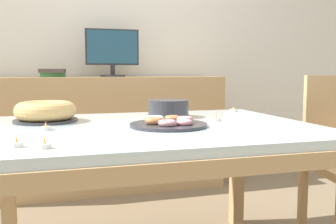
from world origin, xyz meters
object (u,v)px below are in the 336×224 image
Objects in this scene: tealight_near_cakes at (46,128)px; tealight_centre at (17,144)px; pastry_platter at (168,123)px; plate_stack at (168,109)px; book_stack at (53,73)px; cake_chocolate_round at (46,112)px; tealight_left_edge at (216,119)px; tealight_right_edge at (233,110)px; tealight_near_front at (45,145)px; computer_monitor at (112,53)px.

tealight_centre is at bearing -102.93° from tealight_near_cakes.
pastry_platter is 0.34m from plate_stack.
book_stack is 0.61× the size of pastry_platter.
cake_chocolate_round reaches higher than pastry_platter.
pastry_platter is (0.49, -1.49, -0.21)m from book_stack.
book_stack is 5.07× the size of tealight_centre.
cake_chocolate_round is at bearing 148.82° from pastry_platter.
book_stack is at bearing 116.64° from plate_stack.
tealight_left_edge is (0.18, -0.21, -0.03)m from plate_stack.
plate_stack is at bearing -63.36° from book_stack.
cake_chocolate_round is 7.35× the size of tealight_near_cakes.
tealight_right_edge is at bearing 22.48° from tealight_near_cakes.
tealight_near_front is 1.00× the size of tealight_right_edge.
plate_stack is 0.66m from tealight_near_cakes.
plate_stack is 0.28m from tealight_left_edge.
plate_stack is 0.92m from tealight_centre.
book_stack is 1.85m from tealight_near_front.
tealight_right_edge is (0.57, -1.02, -0.37)m from computer_monitor.
book_stack is 1.47m from tealight_near_cakes.
cake_chocolate_round reaches higher than tealight_left_edge.
computer_monitor is at bearing 102.23° from tealight_left_edge.
cake_chocolate_round is (-0.02, -1.18, -0.18)m from book_stack.
computer_monitor is 1.54m from pastry_platter.
plate_stack is at bearing -83.92° from computer_monitor.
tealight_left_edge is at bearing 5.25° from tealight_near_cakes.
tealight_centre is (-0.07, -0.61, -0.04)m from cake_chocolate_round.
tealight_left_edge is at bearing -50.79° from plate_stack.
cake_chocolate_round is 7.35× the size of tealight_left_edge.
tealight_near_front is at bearing -104.23° from computer_monitor.
tealight_right_edge is (1.05, 0.16, -0.04)m from cake_chocolate_round.
tealight_near_cakes is 1.00× the size of tealight_left_edge.
tealight_near_front is at bearing -145.33° from pastry_platter.
computer_monitor is 1.27× the size of pastry_platter.
tealight_near_cakes is at bearing -90.43° from book_stack.
pastry_platter is at bearing -139.00° from tealight_right_edge.
tealight_near_cakes is at bearing 175.79° from pastry_platter.
computer_monitor reaches higher than plate_stack.
tealight_centre is at bearing -145.64° from tealight_right_edge.
tealight_near_cakes is 1.00× the size of tealight_right_edge.
computer_monitor is 1.91m from tealight_centre.
tealight_near_cakes is (-0.60, -0.29, -0.03)m from plate_stack.
cake_chocolate_round is at bearing -90.95° from book_stack.
plate_stack is at bearing 48.44° from tealight_near_front.
cake_chocolate_round is at bearing 165.54° from tealight_left_edge.
plate_stack reaches higher than pastry_platter.
tealight_near_cakes is at bearing -88.17° from cake_chocolate_round.
tealight_centre is at bearing -107.10° from computer_monitor.
computer_monitor is 0.49m from book_stack.
tealight_near_cakes is at bearing 77.07° from tealight_centre.
book_stack reaches higher than tealight_centre.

